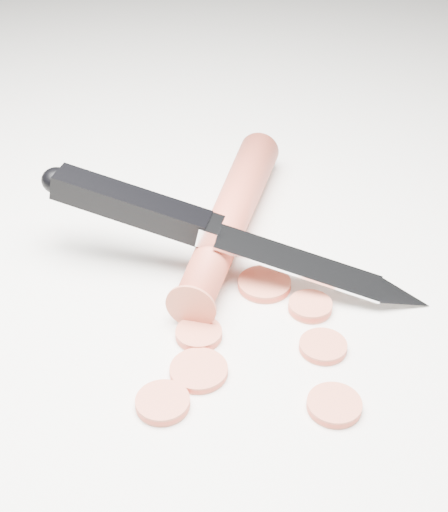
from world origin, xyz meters
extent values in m
plane|color=silver|center=(0.00, 0.00, 0.00)|extent=(2.40, 2.40, 0.00)
cylinder|color=#C2402C|center=(0.04, 0.06, 0.02)|extent=(0.14, 0.21, 0.03)
cylinder|color=#C85A3F|center=(-0.02, -0.08, 0.00)|extent=(0.04, 0.04, 0.01)
cylinder|color=#C85A3F|center=(-0.05, -0.10, 0.00)|extent=(0.03, 0.03, 0.01)
cylinder|color=#C85A3F|center=(0.05, -0.01, 0.00)|extent=(0.04, 0.04, 0.01)
cylinder|color=#C85A3F|center=(0.07, -0.04, 0.00)|extent=(0.03, 0.03, 0.01)
cylinder|color=#C85A3F|center=(0.06, -0.08, 0.00)|extent=(0.03, 0.03, 0.01)
cylinder|color=#C85A3F|center=(-0.01, -0.05, 0.00)|extent=(0.03, 0.03, 0.01)
cylinder|color=#C85A3F|center=(0.05, -0.13, 0.00)|extent=(0.03, 0.03, 0.01)
camera|label=1|loc=(-0.10, -0.39, 0.33)|focal=50.00mm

